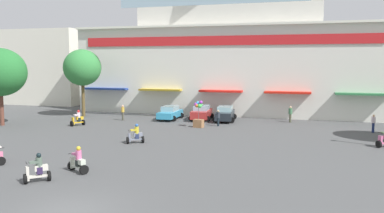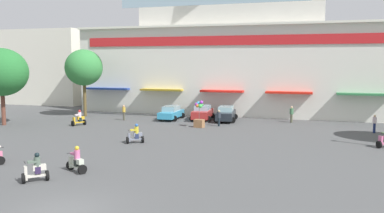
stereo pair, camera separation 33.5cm
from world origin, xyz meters
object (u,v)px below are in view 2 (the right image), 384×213
object	(u,v)px
plaza_tree_2	(84,68)
plaza_tree_0	(1,72)
pedestrian_3	(124,112)
pedestrian_2	(219,117)
scooter_rider_5	(36,170)
pedestrian_0	(375,123)
parked_car_0	(171,113)
balloon_vendor_cart	(199,116)
scooter_rider_0	(135,135)
scooter_rider_2	(79,119)
parked_car_1	(203,113)
pedestrian_1	(292,113)
parked_car_2	(226,114)
scooter_rider_6	(76,161)

from	to	relation	value
plaza_tree_2	plaza_tree_0	bearing A→B (deg)	-117.64
pedestrian_3	pedestrian_2	bearing A→B (deg)	-5.04
plaza_tree_2	scooter_rider_5	world-z (taller)	plaza_tree_2
pedestrian_2	pedestrian_0	bearing A→B (deg)	1.56
parked_car_0	balloon_vendor_cart	size ratio (longest dim) A/B	1.62
scooter_rider_0	pedestrian_2	xyz separation A→B (m)	(4.23, 9.67, 0.28)
plaza_tree_0	scooter_rider_5	bearing A→B (deg)	-44.27
scooter_rider_0	scooter_rider_2	xyz separation A→B (m)	(-8.80, 6.16, 0.02)
scooter_rider_5	pedestrian_0	world-z (taller)	pedestrian_0
parked_car_1	scooter_rider_5	size ratio (longest dim) A/B	2.72
scooter_rider_0	pedestrian_0	xyz separation A→B (m)	(17.93, 10.05, 0.29)
scooter_rider_5	pedestrian_1	xyz separation A→B (m)	(11.45, 24.61, 0.30)
plaza_tree_0	pedestrian_3	bearing A→B (deg)	32.89
parked_car_2	pedestrian_2	bearing A→B (deg)	-88.90
scooter_rider_0	pedestrian_0	bearing A→B (deg)	29.26
parked_car_0	parked_car_2	distance (m)	5.84
scooter_rider_5	pedestrian_0	size ratio (longest dim) A/B	0.96
pedestrian_0	plaza_tree_2	bearing A→B (deg)	175.91
parked_car_1	scooter_rider_6	distance (m)	21.60
plaza_tree_0	pedestrian_3	size ratio (longest dim) A/B	4.62
plaza_tree_0	scooter_rider_6	distance (m)	21.00
scooter_rider_6	pedestrian_3	bearing A→B (deg)	108.84
scooter_rider_2	pedestrian_3	bearing A→B (deg)	59.68
parked_car_0	pedestrian_2	distance (m)	6.56
parked_car_0	scooter_rider_6	bearing A→B (deg)	-84.84
parked_car_1	pedestrian_2	world-z (taller)	pedestrian_2
scooter_rider_5	scooter_rider_6	size ratio (longest dim) A/B	0.99
parked_car_1	parked_car_2	bearing A→B (deg)	-2.02
parked_car_1	pedestrian_1	bearing A→B (deg)	5.10
plaza_tree_2	scooter_rider_6	size ratio (longest dim) A/B	4.88
parked_car_0	parked_car_2	size ratio (longest dim) A/B	0.91
pedestrian_1	pedestrian_2	distance (m)	7.85
parked_car_1	scooter_rider_0	xyz separation A→B (m)	(-1.62, -13.26, -0.17)
scooter_rider_0	pedestrian_3	size ratio (longest dim) A/B	0.92
pedestrian_2	scooter_rider_0	bearing A→B (deg)	-113.62
pedestrian_2	pedestrian_3	bearing A→B (deg)	174.96
parked_car_1	scooter_rider_0	distance (m)	13.36
scooter_rider_2	scooter_rider_6	xyz separation A→B (m)	(9.04, -14.45, -0.03)
parked_car_0	parked_car_2	xyz separation A→B (m)	(5.81, 0.59, 0.04)
plaza_tree_2	scooter_rider_2	distance (m)	8.28
plaza_tree_2	parked_car_1	distance (m)	14.27
scooter_rider_2	scooter_rider_6	distance (m)	17.05
balloon_vendor_cart	pedestrian_0	bearing A→B (deg)	5.96
balloon_vendor_cart	plaza_tree_2	bearing A→B (deg)	165.52
pedestrian_1	balloon_vendor_cart	world-z (taller)	balloon_vendor_cart
scooter_rider_6	pedestrian_2	size ratio (longest dim) A/B	0.98
parked_car_1	balloon_vendor_cart	xyz separation A→B (m)	(1.00, -4.81, 0.28)
scooter_rider_0	pedestrian_0	world-z (taller)	pedestrian_0
plaza_tree_2	parked_car_2	distance (m)	16.68
parked_car_0	scooter_rider_0	xyz separation A→B (m)	(1.65, -12.57, -0.12)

